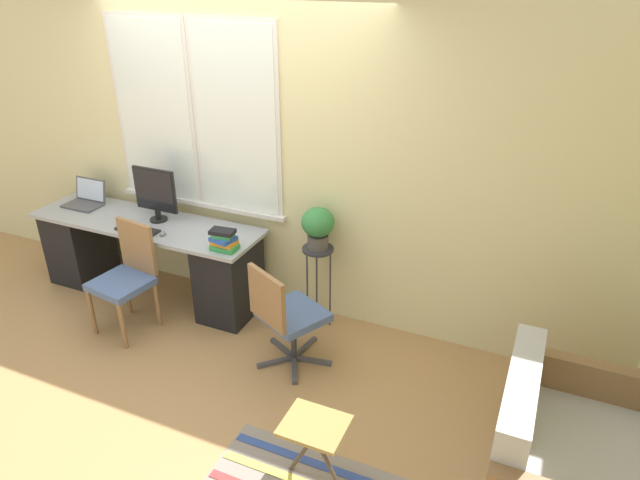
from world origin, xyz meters
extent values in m
plane|color=tan|center=(0.00, 0.00, 0.00)|extent=(14.00, 14.00, 0.00)
cube|color=beige|center=(0.00, 0.67, 1.35)|extent=(9.00, 0.06, 2.70)
cube|color=silver|center=(-0.81, 0.63, 1.60)|extent=(0.79, 0.02, 1.56)
cube|color=white|center=(-0.81, 0.62, 1.60)|extent=(0.72, 0.01, 1.49)
cube|color=silver|center=(-0.02, 0.63, 1.60)|extent=(0.79, 0.02, 1.56)
cube|color=white|center=(-0.02, 0.62, 1.60)|extent=(0.72, 0.01, 1.49)
cube|color=silver|center=(-0.41, 0.64, 0.83)|extent=(1.64, 0.11, 0.04)
cube|color=#9EA3A8|center=(-0.79, 0.30, 0.71)|extent=(2.12, 0.59, 0.03)
cube|color=black|center=(-1.61, 0.30, 0.34)|extent=(0.40, 0.51, 0.69)
cube|color=black|center=(0.03, 0.30, 0.34)|extent=(0.40, 0.51, 0.69)
cube|color=#4C4C51|center=(-1.52, 0.33, 0.73)|extent=(0.34, 0.21, 0.02)
cube|color=#4C4C51|center=(-1.52, 0.46, 0.84)|extent=(0.34, 0.05, 0.21)
cube|color=silver|center=(-1.52, 0.45, 0.84)|extent=(0.31, 0.04, 0.18)
cylinder|color=black|center=(-0.70, 0.37, 0.73)|extent=(0.15, 0.15, 0.02)
cylinder|color=black|center=(-0.70, 0.37, 0.78)|extent=(0.05, 0.05, 0.09)
cube|color=black|center=(-0.70, 0.37, 1.00)|extent=(0.41, 0.02, 0.38)
cube|color=black|center=(-0.70, 0.36, 1.00)|extent=(0.39, 0.01, 0.35)
cube|color=black|center=(-0.72, 0.12, 0.73)|extent=(0.38, 0.13, 0.02)
ellipsoid|color=slate|center=(-0.47, 0.13, 0.74)|extent=(0.04, 0.06, 0.03)
cube|color=green|center=(0.12, 0.13, 0.74)|extent=(0.20, 0.14, 0.04)
cube|color=orange|center=(0.12, 0.14, 0.78)|extent=(0.19, 0.14, 0.04)
cube|color=#2851B2|center=(0.12, 0.13, 0.81)|extent=(0.20, 0.18, 0.03)
cube|color=green|center=(0.12, 0.13, 0.85)|extent=(0.16, 0.12, 0.03)
cube|color=black|center=(0.12, 0.12, 0.88)|extent=(0.20, 0.13, 0.03)
cylinder|color=olive|center=(-0.84, -0.40, 0.22)|extent=(0.04, 0.04, 0.43)
cylinder|color=olive|center=(-0.48, -0.46, 0.22)|extent=(0.04, 0.04, 0.43)
cylinder|color=olive|center=(-0.79, -0.05, 0.22)|extent=(0.04, 0.04, 0.43)
cylinder|color=olive|center=(-0.43, -0.10, 0.22)|extent=(0.04, 0.04, 0.43)
cube|color=#4C6699|center=(-0.63, -0.25, 0.43)|extent=(0.47, 0.45, 0.06)
cube|color=olive|center=(-0.60, -0.04, 0.68)|extent=(0.38, 0.09, 0.43)
cube|color=#47474C|center=(0.67, 0.01, 0.01)|extent=(0.28, 0.17, 0.03)
cube|color=#47474C|center=(0.69, -0.16, 0.01)|extent=(0.23, 0.23, 0.03)
cube|color=#47474C|center=(0.86, -0.18, 0.01)|extent=(0.17, 0.28, 0.03)
cube|color=#47474C|center=(0.94, -0.03, 0.01)|extent=(0.30, 0.08, 0.03)
cube|color=#47474C|center=(0.82, 0.09, 0.01)|extent=(0.08, 0.30, 0.03)
cylinder|color=#333338|center=(0.80, -0.05, 0.21)|extent=(0.04, 0.04, 0.35)
cube|color=#4C6699|center=(0.80, -0.05, 0.41)|extent=(0.58, 0.57, 0.06)
cube|color=olive|center=(0.70, -0.25, 0.64)|extent=(0.37, 0.21, 0.40)
cube|color=beige|center=(2.72, -0.63, 0.22)|extent=(0.75, 0.92, 0.43)
cube|color=beige|center=(2.42, -0.63, 0.64)|extent=(0.16, 0.92, 0.41)
cube|color=olive|center=(2.72, -0.12, 0.33)|extent=(0.75, 0.09, 0.66)
cylinder|color=#333338|center=(0.76, 0.47, 0.70)|extent=(0.25, 0.25, 0.02)
cylinder|color=#333338|center=(0.87, 0.47, 0.34)|extent=(0.01, 0.01, 0.69)
cylinder|color=#333338|center=(0.71, 0.57, 0.34)|extent=(0.01, 0.01, 0.69)
cylinder|color=#333338|center=(0.71, 0.38, 0.34)|extent=(0.01, 0.01, 0.69)
cylinder|color=#514C47|center=(0.76, 0.47, 0.76)|extent=(0.17, 0.17, 0.12)
ellipsoid|color=#388442|center=(0.76, 0.47, 0.93)|extent=(0.26, 0.26, 0.23)
cube|color=#334C99|center=(1.57, -0.91, 0.01)|extent=(1.50, 0.06, 0.00)
cube|color=olive|center=(1.40, -1.00, 0.41)|extent=(0.36, 0.31, 0.02)
cylinder|color=#4C3D2D|center=(1.33, -1.00, 0.20)|extent=(0.22, 0.02, 0.41)
cylinder|color=#4C3D2D|center=(1.46, -1.00, 0.20)|extent=(0.22, 0.02, 0.41)
camera|label=1|loc=(2.39, -3.17, 2.78)|focal=32.00mm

